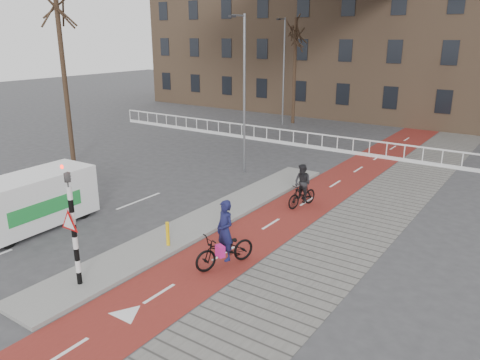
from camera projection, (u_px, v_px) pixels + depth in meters
The scene contains 15 objects.
ground at pixel (147, 265), 14.50m from camera, with size 120.00×120.00×0.00m, color #38383A.
bike_lane at pixel (326, 189), 21.56m from camera, with size 2.50×60.00×0.01m, color maroon.
sidewalk at pixel (387, 201), 20.05m from camera, with size 3.00×60.00×0.01m, color slate.
curb_island at pixel (208, 219), 18.01m from camera, with size 1.80×16.00×0.12m, color gray.
traffic_signal at pixel (72, 222), 12.64m from camera, with size 0.80×0.80×3.68m.
bollard at pixel (168, 234), 15.49m from camera, with size 0.12×0.12×0.82m, color yellow.
cyclist_near at pixel (225, 245), 14.24m from camera, with size 1.42×2.19×2.13m.
cyclist_far at pixel (302, 189), 19.21m from camera, with size 0.87×1.71×1.80m.
van at pixel (31, 201), 17.05m from camera, with size 2.03×4.69×1.99m.
railing at pixel (280, 139), 30.49m from camera, with size 28.00×0.10×0.99m.
townhouse_row at pixel (392, 22), 38.96m from camera, with size 46.00×10.00×15.90m.
tree_left at pixel (64, 77), 24.49m from camera, with size 0.25×0.25×9.44m, color black.
tree_mid at pixel (294, 72), 36.42m from camera, with size 0.27×0.27×8.05m, color black.
streetlight_near at pixel (244, 96), 23.20m from camera, with size 0.12×0.12×7.78m, color slate.
streetlight_left at pixel (284, 73), 35.89m from camera, with size 0.12×0.12×8.01m, color slate.
Camera 1 is at (9.78, -9.11, 6.87)m, focal length 35.00 mm.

